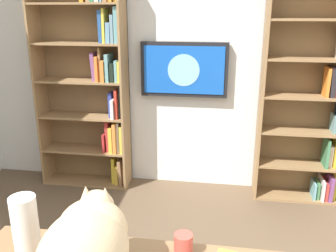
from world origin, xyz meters
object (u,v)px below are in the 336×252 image
at_px(bookshelf_left, 320,100).
at_px(coffee_mug, 183,244).
at_px(cat, 86,247).
at_px(wall_mounted_tv, 184,70).
at_px(bookshelf_right, 93,77).
at_px(paper_towel_roll, 25,225).

distance_m(bookshelf_left, coffee_mug, 2.35).
bearing_deg(coffee_mug, cat, 36.54).
xyz_separation_m(wall_mounted_tv, cat, (0.08, 2.44, -0.27)).
height_order(bookshelf_left, cat, bookshelf_left).
distance_m(bookshelf_right, coffee_mug, 2.43).
relative_size(bookshelf_left, coffee_mug, 21.26).
distance_m(bookshelf_left, bookshelf_right, 2.18).
bearing_deg(coffee_mug, wall_mounted_tv, -83.52).
bearing_deg(coffee_mug, bookshelf_left, -115.78).
height_order(bookshelf_left, bookshelf_right, bookshelf_right).
height_order(paper_towel_roll, coffee_mug, paper_towel_roll).
bearing_deg(coffee_mug, paper_towel_roll, 7.07).
bearing_deg(paper_towel_roll, wall_mounted_tv, -100.29).
bearing_deg(paper_towel_roll, bookshelf_left, -127.49).
bearing_deg(cat, wall_mounted_tv, -91.84).
distance_m(cat, coffee_mug, 0.43).
bearing_deg(bookshelf_left, coffee_mug, 64.22).
bearing_deg(bookshelf_right, cat, 109.29).
relative_size(paper_towel_roll, coffee_mug, 2.71).
xyz_separation_m(cat, paper_towel_roll, (0.33, -0.16, -0.04)).
bearing_deg(bookshelf_left, wall_mounted_tv, -3.79).
height_order(cat, paper_towel_roll, cat).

